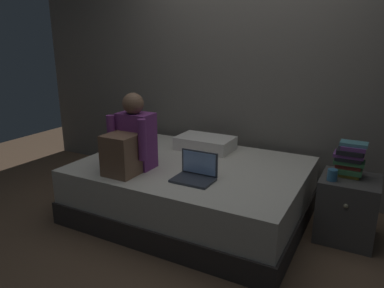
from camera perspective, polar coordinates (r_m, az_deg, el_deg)
The scene contains 9 objects.
ground_plane at distance 3.11m, azimuth 0.75°, elevation -14.04°, with size 8.00×8.00×0.00m, color brown.
wall_back at distance 3.80m, azimuth 9.44°, elevation 12.76°, with size 5.60×0.10×2.70m, color slate.
bed at distance 3.32m, azimuth 0.09°, elevation -7.23°, with size 2.00×1.50×0.50m.
nightstand at distance 3.19m, azimuth 23.52°, elevation -9.38°, with size 0.44×0.46×0.52m.
person_sitting at distance 3.05m, azimuth -9.80°, elevation 0.37°, with size 0.39×0.44×0.66m.
laptop at distance 2.85m, azimuth 0.62°, elevation -4.66°, with size 0.32×0.23×0.22m.
pillow at distance 3.63m, azimuth 2.12°, elevation 0.16°, with size 0.56×0.36×0.13m, color silver.
book_stack at distance 3.09m, azimuth 23.89°, elevation -2.25°, with size 0.24×0.17×0.28m.
mug at distance 2.98m, azimuth 21.48°, elevation -4.62°, with size 0.08×0.08×0.09m, color teal.
Camera 1 is at (1.23, -2.38, 1.57)m, focal length 33.41 mm.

